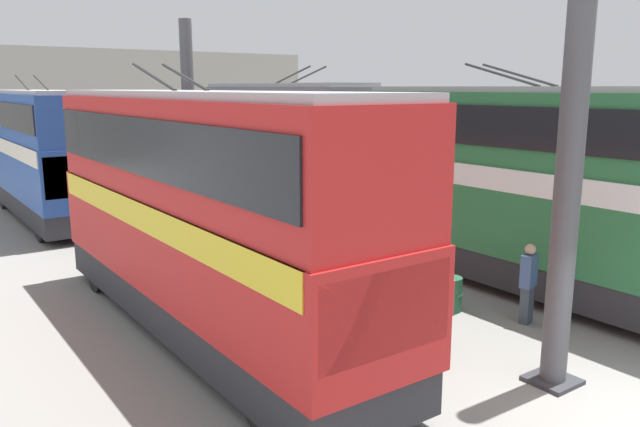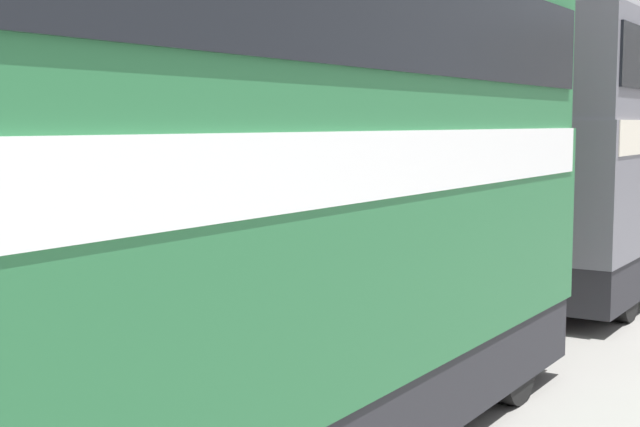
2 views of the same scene
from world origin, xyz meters
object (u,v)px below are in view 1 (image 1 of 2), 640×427
bus_right_mid (202,200)px  bus_right_far (44,147)px  person_aisle_midway (304,232)px  person_by_right_row (267,258)px  person_aisle_foreground (446,307)px  oil_drum (450,294)px  bus_left_near (551,179)px  person_by_left_row (528,281)px  bus_left_far (285,142)px

bus_right_mid → bus_right_far: 14.27m
person_aisle_midway → person_by_right_row: size_ratio=1.04×
bus_right_far → person_aisle_foreground: bus_right_far is taller
bus_right_mid → person_aisle_foreground: (-3.62, -3.43, -1.94)m
bus_right_far → person_aisle_foreground: (-17.89, -3.43, -1.93)m
bus_right_far → person_aisle_foreground: bearing=-169.2°
person_by_right_row → person_aisle_foreground: (-5.15, -1.02, 0.01)m
person_aisle_foreground → oil_drum: bearing=-99.2°
bus_left_near → bus_right_far: 18.70m
bus_left_near → person_by_left_row: bus_left_near is taller
person_aisle_midway → person_aisle_foreground: 6.91m
person_aisle_foreground → bus_right_mid: bearing=-6.4°
bus_right_mid → person_aisle_midway: (3.17, -4.66, -1.91)m
bus_right_mid → person_aisle_midway: size_ratio=6.37×
bus_left_near → person_aisle_foreground: bearing=102.2°
bus_left_near → bus_left_far: size_ratio=1.21×
bus_left_near → person_aisle_midway: (5.81, 3.34, -1.97)m
bus_left_near → person_aisle_midway: bearing=29.9°
bus_left_far → person_by_right_row: bus_left_far is taller
bus_left_near → person_by_right_row: size_ratio=6.38×
person_by_left_row → bus_left_near: bearing=102.0°
person_by_left_row → person_by_right_row: size_ratio=1.04×
bus_left_near → bus_right_mid: (2.63, 8.00, -0.07)m
bus_right_far → oil_drum: (-16.34, -5.22, -2.46)m
person_by_right_row → person_aisle_foreground: 5.25m
person_by_left_row → bus_left_far: bearing=157.2°
bus_left_near → person_by_right_row: bearing=53.4°
person_by_right_row → oil_drum: bearing=52.8°
bus_left_near → bus_right_far: bus_left_near is taller
bus_left_far → person_aisle_midway: size_ratio=5.06×
bus_right_far → oil_drum: bearing=-162.3°
person_aisle_foreground → oil_drum: 2.42m
bus_left_far → person_by_left_row: size_ratio=5.05×
bus_left_far → person_aisle_midway: (-6.33, 3.34, -2.05)m
bus_left_near → bus_left_far: bus_left_far is taller
bus_left_near → oil_drum: size_ratio=13.72×
bus_left_far → bus_right_mid: bearing=139.9°
bus_left_far → person_by_right_row: size_ratio=5.26×
bus_left_far → bus_left_near: bearing=-180.0°
person_aisle_midway → person_by_right_row: person_aisle_midway is taller
bus_left_far → person_aisle_foreground: size_ratio=5.22×
bus_right_far → person_by_left_row: bearing=-161.4°
bus_right_far → person_by_left_row: bus_right_far is taller
oil_drum → bus_right_mid: bearing=68.3°
person_aisle_midway → person_aisle_foreground: person_aisle_midway is taller
person_by_right_row → oil_drum: person_by_right_row is taller
bus_left_far → person_by_left_row: bearing=171.3°
person_aisle_midway → person_aisle_foreground: size_ratio=1.03×
person_aisle_midway → person_by_left_row: bearing=121.4°
bus_left_far → oil_drum: bus_left_far is taller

